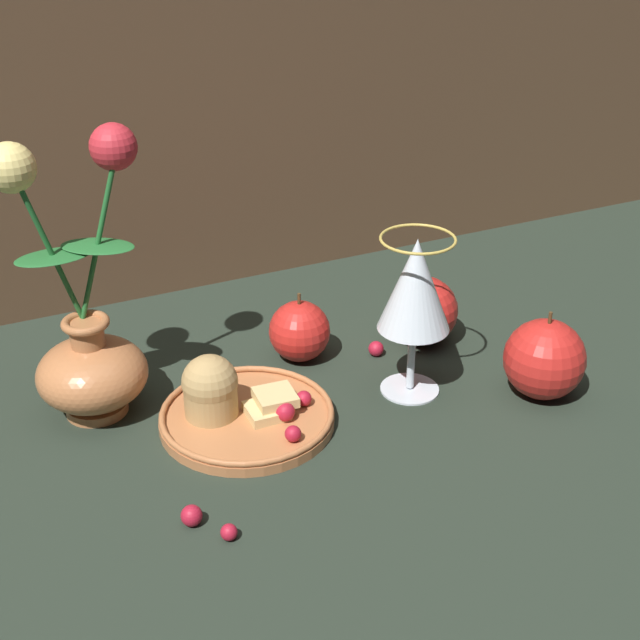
{
  "coord_description": "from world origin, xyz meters",
  "views": [
    {
      "loc": [
        -0.31,
        -0.67,
        0.5
      ],
      "look_at": [
        0.01,
        0.01,
        0.1
      ],
      "focal_mm": 50.0,
      "sensor_mm": 36.0,
      "label": 1
    }
  ],
  "objects_px": {
    "plate_with_pastries": "(236,407)",
    "apple_near_glass": "(544,359)",
    "apple_beside_vase": "(423,311)",
    "apple_at_table_edge": "(299,331)",
    "wine_glass": "(414,289)",
    "vase": "(87,339)"
  },
  "relations": [
    {
      "from": "plate_with_pastries",
      "to": "apple_near_glass",
      "type": "bearing_deg",
      "value": -15.77
    },
    {
      "from": "apple_beside_vase",
      "to": "apple_at_table_edge",
      "type": "relative_size",
      "value": 1.14
    },
    {
      "from": "wine_glass",
      "to": "apple_near_glass",
      "type": "relative_size",
      "value": 1.8
    },
    {
      "from": "vase",
      "to": "apple_at_table_edge",
      "type": "height_order",
      "value": "vase"
    },
    {
      "from": "vase",
      "to": "wine_glass",
      "type": "relative_size",
      "value": 1.66
    },
    {
      "from": "plate_with_pastries",
      "to": "apple_beside_vase",
      "type": "relative_size",
      "value": 1.9
    },
    {
      "from": "wine_glass",
      "to": "vase",
      "type": "bearing_deg",
      "value": 161.72
    },
    {
      "from": "apple_at_table_edge",
      "to": "apple_near_glass",
      "type": "bearing_deg",
      "value": -41.81
    },
    {
      "from": "apple_beside_vase",
      "to": "apple_at_table_edge",
      "type": "height_order",
      "value": "apple_beside_vase"
    },
    {
      "from": "wine_glass",
      "to": "apple_beside_vase",
      "type": "relative_size",
      "value": 1.9
    },
    {
      "from": "plate_with_pastries",
      "to": "apple_near_glass",
      "type": "distance_m",
      "value": 0.31
    },
    {
      "from": "vase",
      "to": "plate_with_pastries",
      "type": "bearing_deg",
      "value": -34.54
    },
    {
      "from": "wine_glass",
      "to": "apple_at_table_edge",
      "type": "height_order",
      "value": "wine_glass"
    },
    {
      "from": "apple_at_table_edge",
      "to": "wine_glass",
      "type": "bearing_deg",
      "value": -54.39
    },
    {
      "from": "wine_glass",
      "to": "apple_beside_vase",
      "type": "height_order",
      "value": "wine_glass"
    },
    {
      "from": "vase",
      "to": "apple_near_glass",
      "type": "relative_size",
      "value": 2.99
    },
    {
      "from": "apple_at_table_edge",
      "to": "vase",
      "type": "bearing_deg",
      "value": -178.35
    },
    {
      "from": "plate_with_pastries",
      "to": "wine_glass",
      "type": "xyz_separation_m",
      "value": [
        0.18,
        -0.02,
        0.1
      ]
    },
    {
      "from": "plate_with_pastries",
      "to": "wine_glass",
      "type": "height_order",
      "value": "wine_glass"
    },
    {
      "from": "vase",
      "to": "apple_at_table_edge",
      "type": "xyz_separation_m",
      "value": [
        0.23,
        0.01,
        -0.05
      ]
    },
    {
      "from": "apple_beside_vase",
      "to": "wine_glass",
      "type": "bearing_deg",
      "value": -128.65
    },
    {
      "from": "vase",
      "to": "apple_near_glass",
      "type": "height_order",
      "value": "vase"
    }
  ]
}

